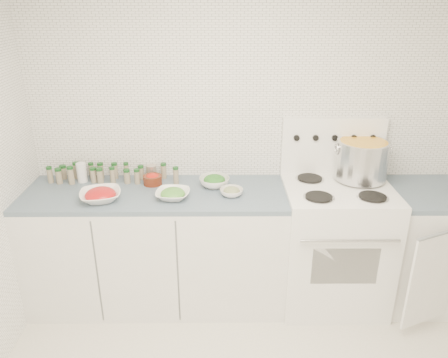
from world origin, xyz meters
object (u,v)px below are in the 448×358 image
stove (333,241)px  stock_pot (362,158)px  bowl_snowpea (173,194)px  bowl_tomato (100,195)px

stove → stock_pot: (0.18, 0.14, 0.60)m
stove → stock_pot: stove is taller
stock_pot → bowl_snowpea: (-1.34, -0.24, -0.17)m
stove → bowl_snowpea: stove is taller
bowl_tomato → stock_pot: bearing=8.4°
bowl_snowpea → stock_pot: bearing=10.2°
bowl_tomato → bowl_snowpea: 0.49m
stove → bowl_tomato: size_ratio=4.11×
stock_pot → bowl_tomato: bearing=-171.6°
stock_pot → bowl_tomato: 1.85m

